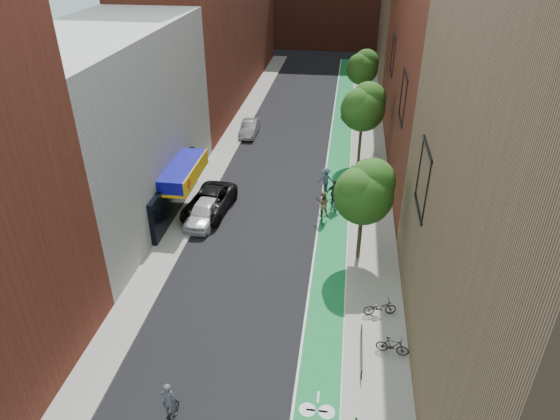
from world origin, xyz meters
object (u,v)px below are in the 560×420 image
at_px(cyclist_lane_far, 326,183).
at_px(parked_car_white, 204,212).
at_px(cyclist_lane_mid, 334,198).
at_px(parked_car_black, 209,202).
at_px(parked_car_silver, 250,128).
at_px(cyclist_lane_near, 323,208).
at_px(cyclist_lead, 170,409).

bearing_deg(cyclist_lane_far, parked_car_white, 33.63).
xyz_separation_m(parked_car_white, cyclist_lane_mid, (8.51, 2.93, 0.13)).
distance_m(parked_car_black, parked_car_silver, 14.63).
bearing_deg(cyclist_lane_near, parked_car_silver, -64.68).
distance_m(cyclist_lead, cyclist_lane_near, 17.31).
height_order(parked_car_white, cyclist_lane_near, cyclist_lane_near).
distance_m(parked_car_black, cyclist_lane_mid, 8.67).
relative_size(parked_car_black, parked_car_silver, 1.37).
relative_size(parked_car_black, cyclist_lane_far, 2.61).
bearing_deg(cyclist_lane_mid, parked_car_silver, -70.61).
height_order(cyclist_lead, cyclist_lane_near, cyclist_lane_near).
bearing_deg(parked_car_white, parked_car_black, 94.92).
bearing_deg(cyclist_lane_near, cyclist_lane_far, -92.80).
relative_size(parked_car_silver, cyclist_lane_mid, 1.85).
bearing_deg(parked_car_black, cyclist_lane_mid, 16.81).
relative_size(cyclist_lane_near, cyclist_lane_mid, 0.97).
bearing_deg(cyclist_lane_mid, cyclist_lane_far, -84.31).
distance_m(cyclist_lane_mid, cyclist_lane_far, 2.12).
xyz_separation_m(parked_car_white, cyclist_lane_far, (7.80, 4.93, 0.23)).
xyz_separation_m(cyclist_lane_near, cyclist_lane_far, (0.00, 3.62, 0.04)).
relative_size(cyclist_lane_mid, cyclist_lane_far, 1.02).
bearing_deg(parked_car_black, cyclist_lane_far, 30.90).
relative_size(parked_car_black, cyclist_lane_mid, 2.55).
distance_m(parked_car_silver, cyclist_lane_near, 16.55).
bearing_deg(cyclist_lane_mid, parked_car_black, -2.86).
bearing_deg(parked_car_silver, parked_car_white, -90.36).
bearing_deg(parked_car_white, cyclist_lane_far, 37.20).
xyz_separation_m(parked_car_silver, cyclist_lane_mid, (8.51, -12.98, 0.20)).
bearing_deg(cyclist_lead, cyclist_lane_mid, -103.74).
bearing_deg(cyclist_lane_near, parked_car_white, 6.73).
xyz_separation_m(parked_car_black, cyclist_lane_near, (7.80, 0.04, 0.16)).
height_order(parked_car_silver, cyclist_lane_near, cyclist_lane_near).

